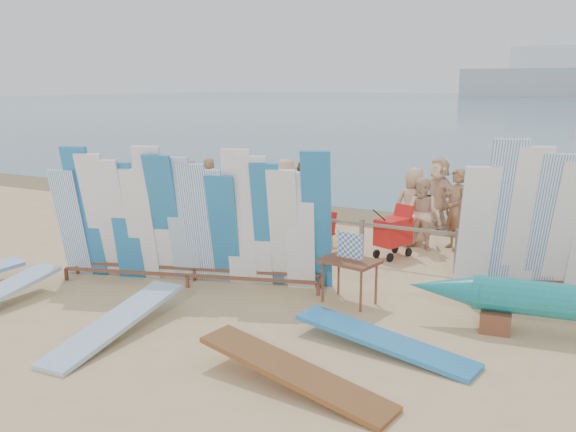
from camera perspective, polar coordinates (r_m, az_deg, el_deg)
The scene contains 24 objects.
ground at distance 11.49m, azimuth -8.12°, elevation -6.53°, with size 160.00×160.00×0.00m, color tan.
wet_sand_strip at distance 17.61m, azimuth 5.71°, elevation 0.14°, with size 40.00×2.60×0.01m, color brown.
distant_ship at distance 189.68m, azimuth 22.79°, elevation 11.80°, with size 45.00×8.00×14.00m.
fence at distance 13.77m, azimuth -0.88°, elevation -0.53°, with size 12.08×0.08×0.90m.
main_surfboard_rack at distance 11.33m, azimuth -9.22°, elevation -0.68°, with size 5.20×2.22×2.61m.
side_surfboard_rack at distance 11.11m, azimuth 21.98°, elevation -1.18°, with size 2.51×1.54×2.83m.
vendor_table at distance 10.48m, azimuth 5.76°, elevation -5.97°, with size 1.04×0.82×1.24m.
flat_board_b at distance 9.60m, azimuth -15.77°, elevation -10.75°, with size 0.56×2.70×0.07m, color #85B2D6.
flat_board_c at distance 7.82m, azimuth 0.58°, elevation -15.77°, with size 0.56×2.70×0.07m, color brown.
flat_board_d at distance 8.91m, azimuth 8.94°, elevation -12.28°, with size 0.56×2.70×0.07m, color #2374B3.
beach_chair_left at distance 14.10m, azimuth 3.19°, elevation -1.92°, with size 0.57×0.59×0.79m.
beach_chair_right at distance 14.61m, azimuth 1.36°, elevation -1.22°, with size 0.82×0.83×0.95m.
stroller at distance 13.32m, azimuth 9.84°, elevation -1.95°, with size 0.82×0.96×1.12m.
beachgoer_1 at distance 16.96m, azimuth -7.19°, elevation 2.56°, with size 0.62×0.34×1.70m, color #8C6042.
beachgoer_5 at distance 16.24m, azimuth 13.87°, elevation 2.12°, with size 1.71×0.55×1.85m, color beige.
beachgoer_11 at distance 18.12m, azimuth -5.41°, elevation 2.99°, with size 1.45×0.47×1.56m, color beige.
beachgoer_6 at distance 14.44m, azimuth 11.68°, elevation 0.94°, with size 0.89×0.42×1.82m, color tan.
beachgoer_0 at distance 16.58m, azimuth -12.67°, elevation 1.89°, with size 0.76×0.36×1.56m, color tan.
beachgoer_4 at distance 15.94m, azimuth 1.29°, elevation 2.05°, with size 1.00×0.43×1.71m, color #8C6042.
beachgoer_3 at distance 15.94m, azimuth -0.20°, elevation 2.18°, with size 1.15×0.48×1.78m, color tan.
beachgoer_2 at distance 16.79m, azimuth -9.04°, elevation 2.33°, with size 0.81×0.39×1.66m, color beige.
beachgoer_7 at distance 14.16m, azimuth 15.45°, elevation 0.59°, with size 0.67×0.37×1.85m, color #8C6042.
beachgoer_extra_1 at distance 19.08m, azimuth -12.85°, elevation 3.43°, with size 1.00×0.43×1.70m, color #8C6042.
beachgoer_8 at distance 13.98m, azimuth 12.50°, elevation 0.17°, with size 0.80×0.38×1.64m, color beige.
Camera 1 is at (6.46, -8.77, 3.67)m, focal length 38.00 mm.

